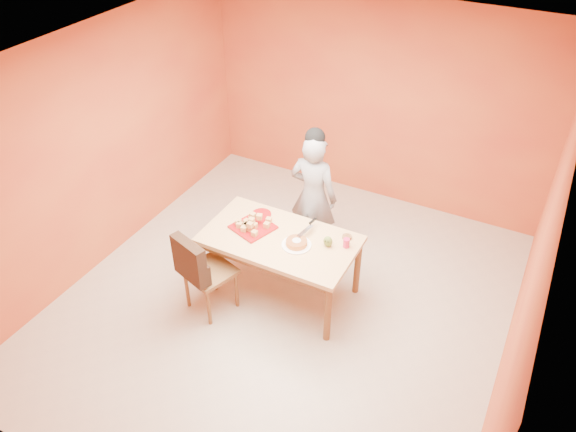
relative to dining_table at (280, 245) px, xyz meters
The scene contains 17 objects.
floor 0.69m from the dining_table, 51.82° to the right, with size 5.00×5.00×0.00m, color beige.
ceiling 2.04m from the dining_table, 51.82° to the right, with size 5.00×5.00×0.00m, color white.
wall_back 2.45m from the dining_table, 87.07° to the left, with size 4.50×4.50×0.00m, color #D06630.
wall_left 2.24m from the dining_table, behind, with size 5.00×5.00×0.00m, color #D06630.
wall_right 2.47m from the dining_table, ahead, with size 5.00×5.00×0.00m, color #D06630.
dining_table is the anchor object (origin of this frame).
dining_chair 0.79m from the dining_table, 134.15° to the right, with size 0.59×0.66×1.00m.
pastry_pile 0.37m from the dining_table, behind, with size 0.35×0.35×0.11m, color #E2A960, non-canonical shape.
person 0.83m from the dining_table, 90.45° to the left, with size 0.57×0.38×1.57m, color gray.
pastry_platter 0.35m from the dining_table, behind, with size 0.39×0.39×0.02m, color maroon.
red_dinner_plate 0.47m from the dining_table, 144.58° to the left, with size 0.22×0.22×0.01m, color maroon.
white_cake_plate 0.23m from the dining_table, ahead, with size 0.31×0.31×0.01m, color white.
sponge_cake 0.25m from the dining_table, ahead, with size 0.22×0.22×0.05m, color orange.
cake_server 0.31m from the dining_table, 34.27° to the left, with size 0.05×0.24×0.01m, color silver.
egg_ornament 0.53m from the dining_table, 12.17° to the left, with size 0.10×0.08×0.12m, color olive.
magenta_glass 0.71m from the dining_table, 15.50° to the left, with size 0.07×0.07×0.10m, color #D62054.
checker_tin 0.70m from the dining_table, 26.97° to the left, with size 0.10×0.10×0.03m, color #3E2710.
Camera 1 is at (2.07, -3.85, 4.38)m, focal length 35.00 mm.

